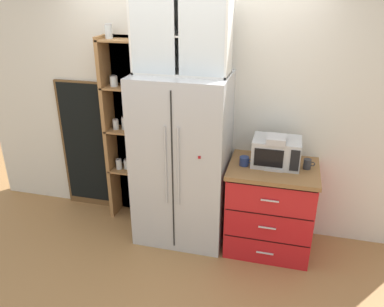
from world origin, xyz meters
TOP-DOWN VIEW (x-y plane):
  - ground_plane at (0.00, 0.00)m, footprint 10.56×10.56m
  - wall_back_cream at (0.00, 0.40)m, footprint 4.87×0.10m
  - refrigerator at (0.00, 0.02)m, footprint 0.90×0.68m
  - pantry_shelf_column at (-0.69, 0.28)m, footprint 0.45×0.28m
  - counter_cabinet at (0.89, 0.03)m, footprint 0.84×0.67m
  - microwave at (0.90, 0.08)m, footprint 0.44×0.33m
  - coffee_maker at (0.89, 0.04)m, footprint 0.17×0.20m
  - mug_charcoal at (1.19, 0.06)m, footprint 0.11×0.07m
  - mug_navy at (0.62, -0.01)m, footprint 0.12×0.09m
  - bottle_green at (0.89, 0.09)m, footprint 0.06×0.06m
  - bottle_clear at (0.89, 0.11)m, footprint 0.07×0.07m
  - upper_cabinet at (-0.00, 0.07)m, footprint 0.86×0.32m
  - chalkboard_menu at (-1.24, 0.33)m, footprint 0.60×0.04m

SIDE VIEW (x-z plane):
  - ground_plane at x=0.00m, z-range 0.00..0.00m
  - counter_cabinet at x=0.89m, z-range 0.00..0.90m
  - chalkboard_menu at x=-1.24m, z-range 0.00..1.52m
  - refrigerator at x=0.00m, z-range 0.00..1.72m
  - mug_navy at x=0.62m, z-range 0.90..0.98m
  - mug_charcoal at x=1.19m, z-range 0.90..0.99m
  - bottle_green at x=0.89m, z-range 0.88..1.14m
  - microwave at x=0.90m, z-range 0.90..1.16m
  - bottle_clear at x=0.89m, z-range 0.88..1.18m
  - pantry_shelf_column at x=-0.69m, z-range -0.02..2.10m
  - coffee_maker at x=0.89m, z-range 0.90..1.21m
  - wall_back_cream at x=0.00m, z-range 0.00..2.55m
  - upper_cabinet at x=0.00m, z-range 1.72..2.40m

